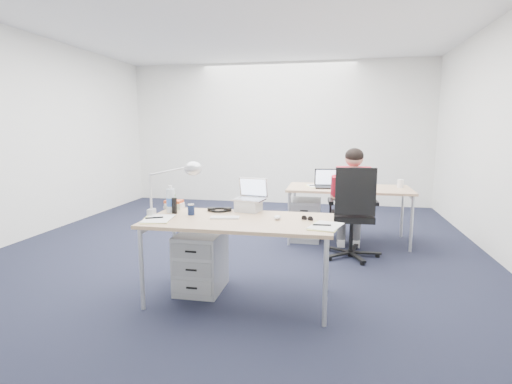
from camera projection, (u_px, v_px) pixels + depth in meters
floor at (236, 254)px, 4.82m from camera, size 7.00×7.00×0.00m
room at (235, 110)px, 4.55m from camera, size 6.02×7.02×2.80m
desk_near at (239, 224)px, 3.44m from camera, size 1.60×0.80×0.73m
desk_far at (349, 191)px, 5.29m from camera, size 1.60×0.80×0.73m
office_chair at (352, 232)px, 4.67m from camera, size 0.73×0.73×1.08m
seated_person at (352, 201)px, 4.79m from camera, size 0.40×0.69×1.27m
drawer_pedestal_near at (201, 261)px, 3.73m from camera, size 0.40×0.50×0.55m
drawer_pedestal_far at (305, 219)px, 5.45m from camera, size 0.40×0.50×0.55m
silver_laptop at (249, 195)px, 3.75m from camera, size 0.32×0.27×0.30m
wireless_keyboard at (225, 217)px, 3.48m from camera, size 0.26×0.14×0.01m
computer_mouse at (277, 217)px, 3.42m from camera, size 0.06×0.10×0.03m
headphones at (219, 209)px, 3.76m from camera, size 0.26×0.22×0.04m
can_koozie at (191, 209)px, 3.59m from camera, size 0.07×0.07×0.10m
water_bottle at (171, 199)px, 3.69m from camera, size 0.10×0.10×0.25m
bear_figurine at (172, 202)px, 3.77m from camera, size 0.09×0.07×0.16m
book_stack at (174, 204)px, 3.91m from camera, size 0.18×0.14×0.08m
cordless_phone at (174, 206)px, 3.65m from camera, size 0.04×0.03×0.15m
papers_left at (157, 219)px, 3.41m from camera, size 0.28×0.36×0.01m
papers_right at (324, 226)px, 3.16m from camera, size 0.29×0.35×0.01m
sunglasses at (307, 219)px, 3.40m from camera, size 0.12×0.09×0.03m
desk_lamp at (167, 188)px, 3.50m from camera, size 0.48×0.27×0.52m
dark_laptop at (329, 178)px, 5.23m from camera, size 0.39×0.38×0.26m
far_cup at (400, 184)px, 5.26m from camera, size 0.08×0.08×0.11m
far_papers at (315, 186)px, 5.38m from camera, size 0.29×0.34×0.01m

